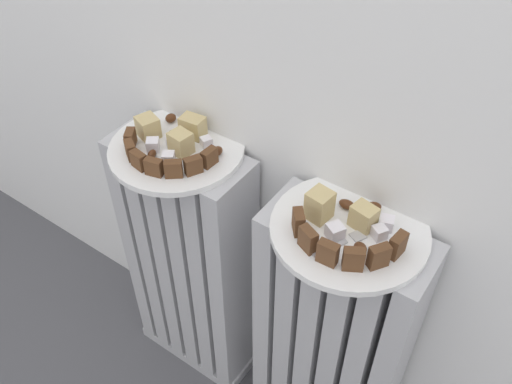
{
  "coord_description": "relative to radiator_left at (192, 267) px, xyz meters",
  "views": [
    {
      "loc": [
        0.4,
        -0.3,
        1.32
      ],
      "look_at": [
        0.0,
        0.28,
        0.67
      ],
      "focal_mm": 38.23,
      "sensor_mm": 36.0,
      "label": 1
    }
  ],
  "objects": [
    {
      "name": "radiator_left",
      "position": [
        0.0,
        0.0,
        0.0
      ],
      "size": [
        0.3,
        0.13,
        0.68
      ],
      "color": "#B2B2B7",
      "rests_on": "ground_plane"
    },
    {
      "name": "radiator_right",
      "position": [
        0.37,
        0.0,
        0.0
      ],
      "size": [
        0.3,
        0.13,
        0.68
      ],
      "color": "#B2B2B7",
      "rests_on": "ground_plane"
    },
    {
      "name": "plate_left",
      "position": [
        0.0,
        -0.0,
        0.35
      ],
      "size": [
        0.26,
        0.26,
        0.01
      ],
      "primitive_type": "cylinder",
      "color": "white",
      "rests_on": "radiator_left"
    },
    {
      "name": "plate_right",
      "position": [
        0.37,
        -0.0,
        0.35
      ],
      "size": [
        0.26,
        0.26,
        0.01
      ],
      "primitive_type": "cylinder",
      "color": "white",
      "rests_on": "radiator_right"
    },
    {
      "name": "dark_cake_slice_left_0",
      "position": [
        -0.07,
        -0.05,
        0.37
      ],
      "size": [
        0.03,
        0.04,
        0.03
      ],
      "primitive_type": "cube",
      "rotation": [
        0.0,
        0.0,
        -1.0
      ],
      "color": "#56351E",
      "rests_on": "plate_left"
    },
    {
      "name": "dark_cake_slice_left_1",
      "position": [
        -0.05,
        -0.07,
        0.37
      ],
      "size": [
        0.03,
        0.03,
        0.03
      ],
      "primitive_type": "cube",
      "rotation": [
        0.0,
        0.0,
        -0.58
      ],
      "color": "#56351E",
      "rests_on": "plate_left"
    },
    {
      "name": "dark_cake_slice_left_2",
      "position": [
        -0.01,
        -0.08,
        0.37
      ],
      "size": [
        0.03,
        0.02,
        0.03
      ],
      "primitive_type": "cube",
      "rotation": [
        0.0,
        0.0,
        -0.16
      ],
      "color": "#56351E",
      "rests_on": "plate_left"
    },
    {
      "name": "dark_cake_slice_left_3",
      "position": [
        0.02,
        -0.08,
        0.37
      ],
      "size": [
        0.03,
        0.02,
        0.03
      ],
      "primitive_type": "cube",
      "rotation": [
        0.0,
        0.0,
        0.26
      ],
      "color": "#56351E",
      "rests_on": "plate_left"
    },
    {
      "name": "dark_cake_slice_left_4",
      "position": [
        0.05,
        -0.07,
        0.37
      ],
      "size": [
        0.03,
        0.03,
        0.03
      ],
      "primitive_type": "cube",
      "rotation": [
        0.0,
        0.0,
        0.67
      ],
      "color": "#56351E",
      "rests_on": "plate_left"
    },
    {
      "name": "dark_cake_slice_left_5",
      "position": [
        0.08,
        -0.04,
        0.37
      ],
      "size": [
        0.03,
        0.04,
        0.03
      ],
      "primitive_type": "cube",
      "rotation": [
        0.0,
        0.0,
        1.09
      ],
      "color": "#56351E",
      "rests_on": "plate_left"
    },
    {
      "name": "dark_cake_slice_left_6",
      "position": [
        0.08,
        -0.0,
        0.37
      ],
      "size": [
        0.02,
        0.03,
        0.03
      ],
      "primitive_type": "cube",
      "rotation": [
        0.0,
        0.0,
        1.51
      ],
      "color": "#56351E",
      "rests_on": "plate_left"
    },
    {
      "name": "marble_cake_slice_left_0",
      "position": [
        0.0,
        0.05,
        0.38
      ],
      "size": [
        0.05,
        0.04,
        0.04
      ],
      "primitive_type": "cube",
      "rotation": [
        0.0,
        0.0,
        0.11
      ],
      "color": "tan",
      "rests_on": "plate_left"
    },
    {
      "name": "marble_cake_slice_left_1",
      "position": [
        0.02,
        -0.01,
        0.38
      ],
      "size": [
        0.04,
        0.04,
        0.04
      ],
      "primitive_type": "cube",
      "rotation": [
        0.0,
        0.0,
        -0.14
      ],
      "color": "tan",
      "rests_on": "plate_left"
    },
    {
      "name": "marble_cake_slice_left_2",
      "position": [
        -0.07,
        -0.0,
        0.38
      ],
      "size": [
        0.05,
        0.05,
        0.04
      ],
      "primitive_type": "cube",
      "rotation": [
        0.0,
        0.0,
        -0.34
      ],
      "color": "tan",
      "rests_on": "plate_left"
    },
    {
      "name": "turkish_delight_left_0",
      "position": [
        -0.01,
        -0.0,
        0.36
      ],
      "size": [
        0.03,
        0.03,
        0.02
      ],
      "primitive_type": "cube",
      "rotation": [
        0.0,
        0.0,
        0.84
      ],
      "color": "white",
      "rests_on": "plate_left"
    },
    {
      "name": "turkish_delight_left_1",
      "position": [
        0.02,
        -0.04,
        0.37
      ],
      "size": [
        0.03,
        0.03,
        0.02
      ],
      "primitive_type": "cube",
      "rotation": [
        0.0,
        0.0,
        0.57
      ],
      "color": "white",
      "rests_on": "plate_left"
    },
    {
      "name": "turkish_delight_left_2",
      "position": [
        -0.03,
        -0.03,
        0.37
      ],
      "size": [
        0.03,
        0.03,
        0.02
      ],
      "primitive_type": "cube",
      "rotation": [
        0.0,
        0.0,
        0.66
      ],
      "color": "white",
      "rests_on": "plate_left"
    },
    {
      "name": "turkish_delight_left_3",
      "position": [
        0.05,
        0.03,
        0.36
      ],
      "size": [
        0.03,
        0.03,
        0.02
      ],
      "primitive_type": "cube",
      "rotation": [
        0.0,
        0.0,
        1.13
      ],
      "color": "white",
      "rests_on": "plate_left"
    },
    {
      "name": "medjool_date_left_0",
      "position": [
        -0.02,
        0.02,
        0.36
      ],
      "size": [
        0.03,
        0.03,
        0.02
      ],
      "primitive_type": "ellipsoid",
      "rotation": [
        0.0,
        0.0,
        1.01
      ],
      "color": "#4C2814",
      "rests_on": "plate_left"
    },
    {
      "name": "medjool_date_left_1",
      "position": [
        -0.01,
        -0.05,
        0.36
      ],
      "size": [
        0.02,
        0.03,
        0.02
      ],
      "primitive_type": "ellipsoid",
      "rotation": [
        0.0,
        0.0,
        1.87
      ],
      "color": "#4C2814",
      "rests_on": "plate_left"
    },
    {
      "name": "medjool_date_left_2",
      "position": [
        -0.06,
        0.06,
        0.36
      ],
      "size": [
        0.02,
        0.03,
        0.02
      ],
      "primitive_type": "ellipsoid",
      "rotation": [
        0.0,
        0.0,
        1.37
      ],
      "color": "#4C2814",
      "rests_on": "plate_left"
    },
    {
      "name": "medjool_date_left_3",
      "position": [
        0.08,
        0.02,
        0.36
      ],
      "size": [
        0.02,
        0.03,
        0.02
      ],
      "primitive_type": "ellipsoid",
      "rotation": [
        0.0,
        0.0,
        1.31
      ],
      "color": "#4C2814",
      "rests_on": "plate_left"
    },
    {
      "name": "dark_cake_slice_right_0",
      "position": [
        0.3,
        -0.05,
        0.37
      ],
      "size": [
        0.03,
        0.03,
        0.04
      ],
      "primitive_type": "cube",
      "rotation": [
        0.0,
        0.0,
        -0.87
      ],
      "color": "#56351E",
      "rests_on": "plate_right"
    },
    {
      "name": "dark_cake_slice_right_1",
      "position": [
        0.33,
        -0.08,
        0.37
      ],
      "size": [
        0.04,
        0.03,
        0.04
      ],
      "primitive_type": "cube",
      "rotation": [
        0.0,
        0.0,
        -0.41
      ],
      "color": "#56351E",
      "rests_on": "plate_right"
    },
    {
      "name": "dark_cake_slice_right_2",
      "position": [
        0.37,
        -0.08,
        0.37
      ],
      "size": [
        0.03,
        0.02,
        0.04
      ],
      "primitive_type": "cube",
      "rotation": [
        0.0,
        0.0,
        0.06
      ],
      "color": "#56351E",
      "rests_on": "plate_right"
    },
    {
      "name": "dark_cake_slice_right_3",
      "position": [
        0.41,
        -0.07,
        0.37
      ],
      "size": [
        0.04,
        0.03,
        0.04
      ],
      "primitive_type": "cube",
      "rotation": [
        0.0,
        0.0,
        0.52
      ],
      "color": "#56351E",
      "rests_on": "plate_right"
    },
    {
      "name": "dark_cake_slice_right_4",
      "position": [
        0.44,
        -0.05,
        0.37
      ],
      "size": [
        0.03,
        0.03,
        0.04
      ],
      "primitive_type": "cube",
      "rotation": [
        0.0,
        0.0,
        0.98
      ],
      "color": "#56351E",
      "rests_on": "plate_right"
    },
    {
      "name": "dark_cake_slice_right_5",
      "position": [
        0.45,
        -0.01,
        0.37
      ],
      "size": [
        0.02,
        0.03,
        0.04
      ],
      "primitive_type": "cube",
      "rotation": [
        0.0,
        0.0,
        1.44
      ],
      "color": "#56351E",
      "rests_on": "plate_right"
    },
    {
      "name": "marble_cake_slice_right_0",
      "position": [
        0.38,
        0.01,
        0.38
      ],
      "size": [
        0.04,
        0.04,
        0.04
      ],
      "primitive_type": "cube",
      "rotation": [
        0.0,
        0.0,
        -0.19
      ],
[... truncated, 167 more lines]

